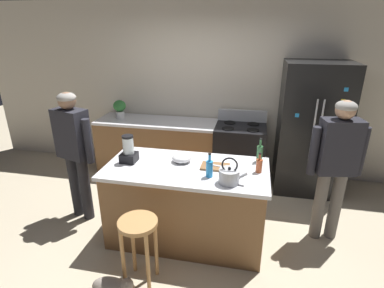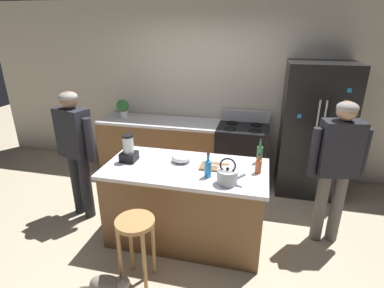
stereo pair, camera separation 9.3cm
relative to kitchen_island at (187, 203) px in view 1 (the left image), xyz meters
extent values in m
plane|color=beige|center=(0.00, 0.00, -0.45)|extent=(14.00, 14.00, 0.00)
cube|color=beige|center=(0.00, 1.95, 0.90)|extent=(8.00, 0.10, 2.70)
cube|color=brown|center=(0.00, 0.00, -0.02)|extent=(1.69, 0.80, 0.87)
cube|color=silver|center=(0.00, 0.00, 0.43)|extent=(1.75, 0.86, 0.04)
cube|color=brown|center=(-0.80, 1.55, -0.02)|extent=(2.00, 0.64, 0.87)
cube|color=silver|center=(-0.80, 1.55, 0.43)|extent=(2.00, 0.64, 0.04)
cube|color=black|center=(1.49, 1.50, 0.48)|extent=(0.90, 0.70, 1.88)
cylinder|color=#B7BABF|center=(1.45, 1.13, 0.58)|extent=(0.02, 0.02, 0.85)
cylinder|color=#B7BABF|center=(1.53, 1.13, 0.58)|extent=(0.02, 0.02, 0.85)
cube|color=#268CD8|center=(1.75, 1.15, 1.13)|extent=(0.05, 0.01, 0.05)
cube|color=purple|center=(1.83, 1.15, 0.81)|extent=(0.05, 0.01, 0.05)
cube|color=yellow|center=(1.74, 1.15, 0.99)|extent=(0.05, 0.01, 0.05)
cube|color=#268CD8|center=(1.22, 1.15, 0.77)|extent=(0.05, 0.01, 0.05)
cube|color=red|center=(1.61, 1.15, 0.64)|extent=(0.05, 0.01, 0.05)
cube|color=black|center=(0.50, 1.52, 0.00)|extent=(0.76, 0.64, 0.91)
cube|color=black|center=(0.50, 1.20, -0.05)|extent=(0.60, 0.01, 0.24)
cube|color=#B7BABF|center=(0.50, 1.81, 0.54)|extent=(0.76, 0.06, 0.18)
cylinder|color=black|center=(0.32, 1.37, 0.46)|extent=(0.18, 0.18, 0.01)
cylinder|color=black|center=(0.68, 1.37, 0.46)|extent=(0.18, 0.18, 0.01)
cylinder|color=black|center=(0.32, 1.67, 0.46)|extent=(0.18, 0.18, 0.01)
cylinder|color=black|center=(0.68, 1.67, 0.46)|extent=(0.18, 0.18, 0.01)
cylinder|color=#26262B|center=(-1.50, 0.17, -0.04)|extent=(0.16, 0.16, 0.84)
cylinder|color=#26262B|center=(-1.32, 0.12, -0.04)|extent=(0.16, 0.16, 0.84)
cube|color=#26262D|center=(-1.41, 0.14, 0.68)|extent=(0.45, 0.32, 0.59)
cylinder|color=#26262D|center=(-1.65, 0.21, 0.63)|extent=(0.11, 0.11, 0.53)
cylinder|color=#26262D|center=(-1.17, 0.07, 0.63)|extent=(0.11, 0.11, 0.53)
sphere|color=#8C664C|center=(-1.41, 0.14, 1.07)|extent=(0.25, 0.25, 0.20)
ellipsoid|color=gray|center=(-1.41, 0.14, 1.11)|extent=(0.26, 0.26, 0.12)
cylinder|color=#66605B|center=(1.65, 0.35, -0.04)|extent=(0.15, 0.15, 0.84)
cylinder|color=#66605B|center=(1.47, 0.32, -0.04)|extent=(0.15, 0.15, 0.84)
cube|color=#26262D|center=(1.56, 0.34, 0.68)|extent=(0.43, 0.29, 0.60)
cylinder|color=#26262D|center=(1.81, 0.38, 0.63)|extent=(0.10, 0.10, 0.54)
cylinder|color=#26262D|center=(1.32, 0.29, 0.63)|extent=(0.10, 0.10, 0.54)
sphere|color=tan|center=(1.56, 0.34, 1.08)|extent=(0.23, 0.23, 0.20)
ellipsoid|color=gray|center=(1.56, 0.34, 1.11)|extent=(0.24, 0.24, 0.12)
cylinder|color=#B7844C|center=(-0.28, -0.74, 0.22)|extent=(0.36, 0.36, 0.04)
cylinder|color=#B7844C|center=(-0.40, -0.86, -0.13)|extent=(0.04, 0.04, 0.66)
cylinder|color=#B7844C|center=(-0.16, -0.86, -0.13)|extent=(0.04, 0.04, 0.66)
cylinder|color=#B7844C|center=(-0.40, -0.62, -0.13)|extent=(0.04, 0.04, 0.66)
cylinder|color=#B7844C|center=(-0.16, -0.62, -0.13)|extent=(0.04, 0.04, 0.66)
ellipsoid|color=gray|center=(-0.49, -0.97, -0.35)|extent=(0.36, 0.18, 0.20)
sphere|color=gray|center=(-0.33, -0.97, -0.28)|extent=(0.12, 0.12, 0.12)
cone|color=gray|center=(-0.32, -1.00, -0.22)|extent=(0.04, 0.04, 0.03)
cone|color=gray|center=(-0.32, -0.94, -0.22)|extent=(0.04, 0.04, 0.03)
cylinder|color=silver|center=(-1.45, 1.55, 0.51)|extent=(0.14, 0.14, 0.12)
ellipsoid|color=#337A38|center=(-1.45, 1.55, 0.66)|extent=(0.20, 0.20, 0.18)
cube|color=black|center=(-0.65, 0.01, 0.50)|extent=(0.17, 0.17, 0.10)
cylinder|color=silver|center=(-0.65, 0.01, 0.64)|extent=(0.12, 0.12, 0.18)
cylinder|color=black|center=(-0.65, 0.01, 0.75)|extent=(0.12, 0.12, 0.02)
cylinder|color=#2D6638|center=(0.76, 0.31, 0.54)|extent=(0.07, 0.07, 0.18)
cylinder|color=#2D6638|center=(0.76, 0.31, 0.67)|extent=(0.03, 0.03, 0.08)
cylinder|color=black|center=(0.76, 0.31, 0.72)|extent=(0.03, 0.03, 0.02)
cylinder|color=#268CD8|center=(0.27, -0.16, 0.53)|extent=(0.07, 0.07, 0.17)
cylinder|color=#268CD8|center=(0.27, -0.16, 0.65)|extent=(0.03, 0.03, 0.07)
cylinder|color=black|center=(0.27, -0.16, 0.70)|extent=(0.03, 0.03, 0.02)
cylinder|color=#B24C26|center=(0.76, 0.04, 0.52)|extent=(0.06, 0.06, 0.14)
cylinder|color=#B24C26|center=(0.76, 0.04, 0.62)|extent=(0.02, 0.02, 0.06)
cylinder|color=black|center=(0.76, 0.04, 0.66)|extent=(0.03, 0.03, 0.02)
ellipsoid|color=white|center=(-0.08, 0.12, 0.50)|extent=(0.21, 0.21, 0.10)
cylinder|color=#B7BABF|center=(0.48, -0.25, 0.52)|extent=(0.20, 0.20, 0.14)
sphere|color=black|center=(0.48, -0.25, 0.61)|extent=(0.03, 0.03, 0.03)
cylinder|color=#B7BABF|center=(0.61, -0.25, 0.54)|extent=(0.09, 0.03, 0.08)
torus|color=black|center=(0.48, -0.25, 0.64)|extent=(0.16, 0.02, 0.16)
cube|color=brown|center=(0.30, 0.05, 0.46)|extent=(0.30, 0.20, 0.02)
cube|color=#B7BABF|center=(0.32, 0.05, 0.47)|extent=(0.22, 0.08, 0.01)
camera|label=1|loc=(0.65, -2.84, 1.87)|focal=28.23mm
camera|label=2|loc=(0.74, -2.82, 1.87)|focal=28.23mm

